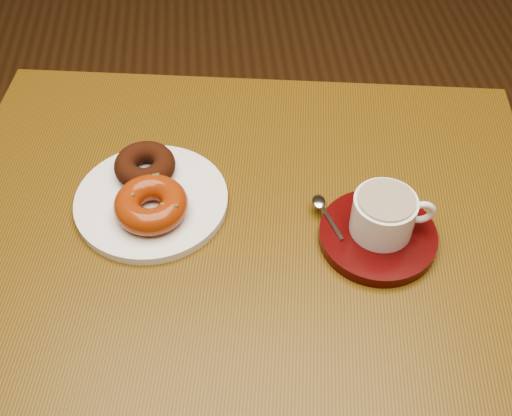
{
  "coord_description": "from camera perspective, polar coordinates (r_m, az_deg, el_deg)",
  "views": [
    {
      "loc": [
        -0.19,
        -0.33,
        1.56
      ],
      "look_at": [
        -0.14,
        0.29,
        0.86
      ],
      "focal_mm": 45.0,
      "sensor_mm": 36.0,
      "label": 1
    }
  ],
  "objects": [
    {
      "name": "saucer",
      "position": [
        0.94,
        10.75,
        -2.48
      ],
      "size": [
        0.2,
        0.2,
        0.02
      ],
      "primitive_type": "cylinder",
      "rotation": [
        0.0,
        0.0,
        -0.2
      ],
      "color": "#3B0808",
      "rests_on": "cafe_table"
    },
    {
      "name": "donut_plate",
      "position": [
        0.98,
        -9.27,
        0.62
      ],
      "size": [
        0.32,
        0.32,
        0.01
      ],
      "primitive_type": "cylinder",
      "rotation": [
        0.0,
        0.0,
        -0.57
      ],
      "color": "white",
      "rests_on": "cafe_table"
    },
    {
      "name": "donut_caramel",
      "position": [
        0.94,
        -9.32,
        0.31
      ],
      "size": [
        0.13,
        0.13,
        0.04
      ],
      "rotation": [
        0.0,
        0.0,
        0.27
      ],
      "color": "#8D340F",
      "rests_on": "donut_plate"
    },
    {
      "name": "donut_cinnamon",
      "position": [
        1.0,
        -9.85,
        3.77
      ],
      "size": [
        0.13,
        0.13,
        0.03
      ],
      "primitive_type": "torus",
      "rotation": [
        0.0,
        0.0,
        -0.52
      ],
      "color": "#34150A",
      "rests_on": "donut_plate"
    },
    {
      "name": "teaspoon",
      "position": [
        0.95,
        5.82,
        0.23
      ],
      "size": [
        0.03,
        0.09,
        0.01
      ],
      "rotation": [
        0.0,
        0.0,
        0.29
      ],
      "color": "silver",
      "rests_on": "saucer"
    },
    {
      "name": "coffee_cup",
      "position": [
        0.91,
        11.36,
        -0.54
      ],
      "size": [
        0.12,
        0.09,
        0.06
      ],
      "rotation": [
        0.0,
        0.0,
        -0.04
      ],
      "color": "white",
      "rests_on": "saucer"
    },
    {
      "name": "cafe_table",
      "position": [
        1.06,
        -1.08,
        -5.58
      ],
      "size": [
        0.99,
        0.8,
        0.84
      ],
      "rotation": [
        0.0,
        0.0,
        -0.15
      ],
      "color": "brown",
      "rests_on": "ground"
    }
  ]
}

